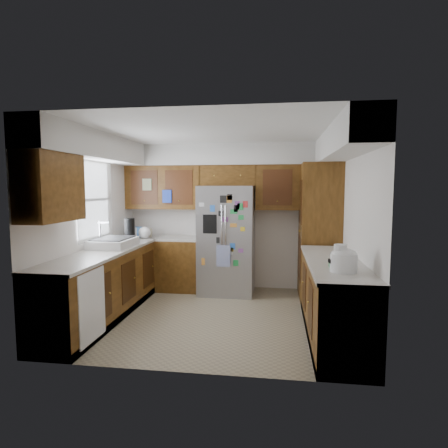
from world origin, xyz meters
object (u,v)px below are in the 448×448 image
(fridge, at_px, (227,240))
(paper_towel, at_px, (340,258))
(pantry, at_px, (319,231))
(rice_cooker, at_px, (344,260))

(fridge, height_order, paper_towel, fridge)
(fridge, bearing_deg, pantry, -2.06)
(rice_cooker, distance_m, paper_towel, 0.04)
(fridge, xyz_separation_m, rice_cooker, (1.50, -2.29, 0.14))
(pantry, bearing_deg, paper_towel, -90.97)
(pantry, height_order, paper_towel, pantry)
(rice_cooker, bearing_deg, paper_towel, -171.28)
(fridge, xyz_separation_m, paper_towel, (1.46, -2.30, 0.16))
(pantry, bearing_deg, rice_cooker, -90.01)
(fridge, distance_m, paper_towel, 2.73)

